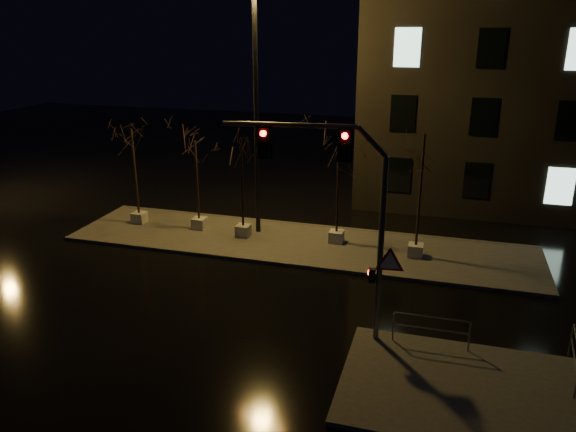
% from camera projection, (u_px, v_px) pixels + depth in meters
% --- Properties ---
extents(ground, '(90.00, 90.00, 0.00)m').
position_uv_depth(ground, '(256.00, 302.00, 21.13)').
color(ground, black).
rests_on(ground, ground).
extents(median, '(22.00, 5.00, 0.15)m').
position_uv_depth(median, '(298.00, 243.00, 26.56)').
color(median, '#413F3A').
rests_on(median, ground).
extents(sidewalk_corner, '(7.00, 5.00, 0.15)m').
position_uv_depth(sidewalk_corner, '(465.00, 390.00, 15.95)').
color(sidewalk_corner, '#413F3A').
rests_on(sidewalk_corner, ground).
extents(tree_0, '(1.80, 1.80, 5.01)m').
position_uv_depth(tree_0, '(133.00, 150.00, 27.88)').
color(tree_0, '#BAB9AD').
rests_on(tree_0, median).
extents(tree_1, '(1.80, 1.80, 4.58)m').
position_uv_depth(tree_1, '(196.00, 161.00, 27.16)').
color(tree_1, '#BAB9AD').
rests_on(tree_1, median).
extents(tree_2, '(1.80, 1.80, 4.94)m').
position_uv_depth(tree_2, '(241.00, 161.00, 26.08)').
color(tree_2, '#BAB9AD').
rests_on(tree_2, median).
extents(tree_3, '(1.80, 1.80, 5.32)m').
position_uv_depth(tree_3, '(339.00, 159.00, 25.21)').
color(tree_3, '#BAB9AD').
rests_on(tree_3, median).
extents(tree_4, '(1.80, 1.80, 5.63)m').
position_uv_depth(tree_4, '(423.00, 162.00, 23.54)').
color(tree_4, '#BAB9AD').
rests_on(tree_4, median).
extents(traffic_signal_mast, '(5.72, 0.75, 7.01)m').
position_uv_depth(traffic_signal_mast, '(346.00, 203.00, 17.13)').
color(traffic_signal_mast, slate).
rests_on(traffic_signal_mast, sidewalk_corner).
extents(streetlight_main, '(2.83, 1.13, 11.48)m').
position_uv_depth(streetlight_main, '(256.00, 96.00, 25.75)').
color(streetlight_main, black).
rests_on(streetlight_main, median).
extents(guard_rail_a, '(2.41, 0.06, 1.04)m').
position_uv_depth(guard_rail_a, '(431.00, 327.00, 17.81)').
color(guard_rail_a, slate).
rests_on(guard_rail_a, sidewalk_corner).
extents(guard_rail_b, '(0.29, 2.34, 1.11)m').
position_uv_depth(guard_rail_b, '(575.00, 354.00, 16.26)').
color(guard_rail_b, slate).
rests_on(guard_rail_b, sidewalk_corner).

